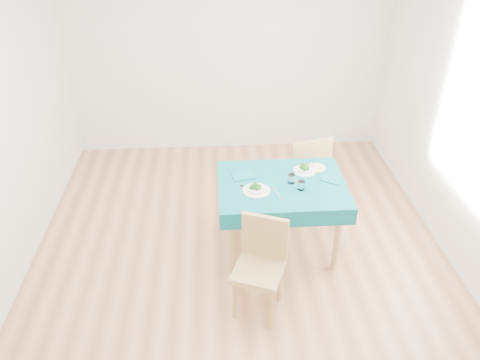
{
  "coord_description": "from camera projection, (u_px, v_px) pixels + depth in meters",
  "views": [
    {
      "loc": [
        -0.22,
        -3.48,
        3.05
      ],
      "look_at": [
        0.0,
        0.0,
        0.85
      ],
      "focal_mm": 35.0,
      "sensor_mm": 36.0,
      "label": 1
    }
  ],
  "objects": [
    {
      "name": "room_shell",
      "position": [
        240.0,
        129.0,
        3.86
      ],
      "size": [
        4.02,
        4.52,
        2.73
      ],
      "color": "#955E3E",
      "rests_on": "ground"
    },
    {
      "name": "knife_near",
      "position": [
        277.0,
        192.0,
        4.12
      ],
      "size": [
        0.07,
        0.22,
        0.0
      ],
      "primitive_type": "cube",
      "rotation": [
        0.0,
        0.0,
        0.23
      ],
      "color": "silver",
      "rests_on": "table"
    },
    {
      "name": "tumbler_side",
      "position": [
        301.0,
        186.0,
        4.14
      ],
      "size": [
        0.06,
        0.06,
        0.08
      ],
      "primitive_type": "cylinder",
      "color": "white",
      "rests_on": "table"
    },
    {
      "name": "napkin_far",
      "position": [
        332.0,
        180.0,
        4.29
      ],
      "size": [
        0.23,
        0.21,
        0.01
      ],
      "primitive_type": "cube",
      "rotation": [
        0.0,
        0.0,
        -0.55
      ],
      "color": "#0C5F68",
      "rests_on": "table"
    },
    {
      "name": "bread_slice",
      "position": [
        317.0,
        167.0,
        4.47
      ],
      "size": [
        0.11,
        0.11,
        0.01
      ],
      "primitive_type": "cube",
      "rotation": [
        0.0,
        0.0,
        0.23
      ],
      "color": "beige",
      "rests_on": "side_plate"
    },
    {
      "name": "chair_near",
      "position": [
        259.0,
        266.0,
        3.73
      ],
      "size": [
        0.51,
        0.53,
        0.96
      ],
      "primitive_type": "cube",
      "rotation": [
        0.0,
        0.0,
        -0.37
      ],
      "color": "#A1804B",
      "rests_on": "ground"
    },
    {
      "name": "side_plate",
      "position": [
        316.0,
        168.0,
        4.48
      ],
      "size": [
        0.18,
        0.18,
        0.01
      ],
      "primitive_type": "cylinder",
      "color": "#C1E06D",
      "rests_on": "table"
    },
    {
      "name": "table",
      "position": [
        280.0,
        217.0,
        4.45
      ],
      "size": [
        1.15,
        0.88,
        0.76
      ],
      "primitive_type": "cube",
      "color": "#08555E",
      "rests_on": "ground"
    },
    {
      "name": "napkin_near",
      "position": [
        243.0,
        176.0,
        4.34
      ],
      "size": [
        0.22,
        0.17,
        0.01
      ],
      "primitive_type": "cube",
      "rotation": [
        0.0,
        0.0,
        0.22
      ],
      "color": "#0C5F68",
      "rests_on": "table"
    },
    {
      "name": "knife_far",
      "position": [
        332.0,
        179.0,
        4.31
      ],
      "size": [
        0.07,
        0.22,
        0.0
      ],
      "primitive_type": "cube",
      "rotation": [
        0.0,
        0.0,
        0.23
      ],
      "color": "silver",
      "rests_on": "table"
    },
    {
      "name": "tumbler_center",
      "position": [
        291.0,
        179.0,
        4.24
      ],
      "size": [
        0.06,
        0.06,
        0.08
      ],
      "primitive_type": "cylinder",
      "color": "white",
      "rests_on": "table"
    },
    {
      "name": "fork_near",
      "position": [
        243.0,
        190.0,
        4.15
      ],
      "size": [
        0.04,
        0.17,
        0.0
      ],
      "primitive_type": "cube",
      "rotation": [
        0.0,
        0.0,
        0.11
      ],
      "color": "silver",
      "rests_on": "table"
    },
    {
      "name": "bowl_far",
      "position": [
        305.0,
        168.0,
        4.41
      ],
      "size": [
        0.22,
        0.22,
        0.07
      ],
      "primitive_type": null,
      "color": "white",
      "rests_on": "table"
    },
    {
      "name": "chair_far",
      "position": [
        302.0,
        155.0,
        5.08
      ],
      "size": [
        0.57,
        0.6,
        1.14
      ],
      "primitive_type": "cube",
      "rotation": [
        0.0,
        0.0,
        3.42
      ],
      "color": "#A1804B",
      "rests_on": "ground"
    },
    {
      "name": "bowl_near",
      "position": [
        256.0,
        188.0,
        4.12
      ],
      "size": [
        0.24,
        0.24,
        0.07
      ],
      "primitive_type": null,
      "color": "white",
      "rests_on": "table"
    },
    {
      "name": "fork_far",
      "position": [
        294.0,
        178.0,
        4.33
      ],
      "size": [
        0.03,
        0.18,
        0.0
      ],
      "primitive_type": "cube",
      "rotation": [
        0.0,
        0.0,
        0.03
      ],
      "color": "silver",
      "rests_on": "table"
    }
  ]
}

